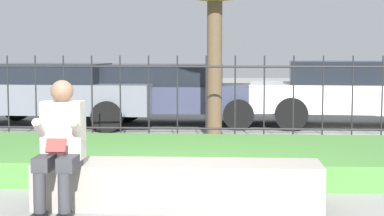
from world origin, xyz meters
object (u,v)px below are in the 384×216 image
at_px(person_seated_reader, 60,142).
at_px(car_parked_center, 169,92).
at_px(stone_bench, 178,187).
at_px(car_parked_left, 56,92).
at_px(car_parked_right, 355,91).

xyz_separation_m(person_seated_reader, car_parked_center, (0.30, 7.34, -0.01)).
height_order(stone_bench, car_parked_left, car_parked_left).
distance_m(person_seated_reader, car_parked_center, 7.35).
height_order(stone_bench, car_parked_center, car_parked_center).
relative_size(person_seated_reader, car_parked_center, 0.28).
xyz_separation_m(stone_bench, car_parked_right, (2.98, 6.83, 0.51)).
bearing_deg(car_parked_left, car_parked_center, 13.26).
height_order(stone_bench, car_parked_right, car_parked_right).
relative_size(car_parked_center, car_parked_right, 1.02).
xyz_separation_m(car_parked_right, car_parked_left, (-5.99, -0.23, -0.03)).
bearing_deg(car_parked_right, stone_bench, -109.43).
height_order(car_parked_center, car_parked_left, car_parked_left).
xyz_separation_m(car_parked_center, car_parked_right, (3.74, -0.18, 0.04)).
distance_m(car_parked_center, car_parked_right, 3.75).
bearing_deg(stone_bench, car_parked_center, 96.17).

